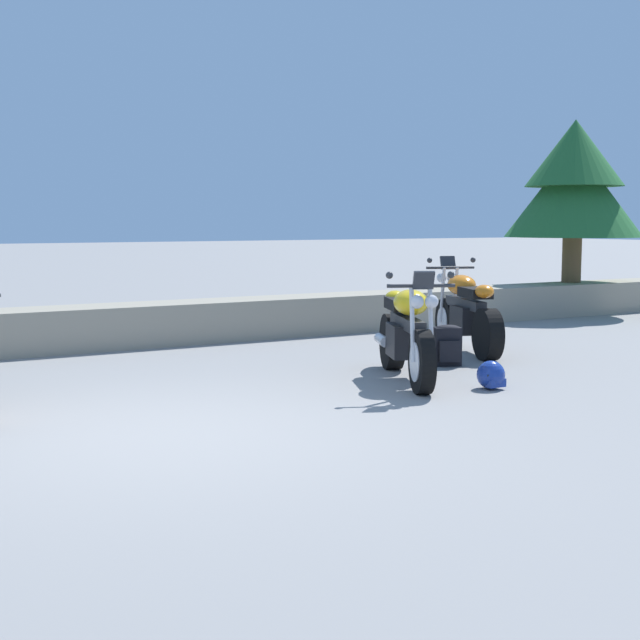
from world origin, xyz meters
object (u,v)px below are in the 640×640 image
Objects in this scene: motorcycle_orange_far_right at (466,313)px; rider_backpack at (447,345)px; motorcycle_yellow_centre at (406,334)px; pine_tree_mid_left at (574,181)px; rider_helmet at (491,375)px.

rider_backpack is (-0.89, -0.76, -0.24)m from motorcycle_orange_far_right.
motorcycle_orange_far_right is at bearing 35.24° from motorcycle_yellow_centre.
motorcycle_orange_far_right is 5.71m from pine_tree_mid_left.
rider_backpack is 6.89m from pine_tree_mid_left.
pine_tree_mid_left is at bearing 31.98° from motorcycle_yellow_centre.
pine_tree_mid_left is at bearing 38.73° from rider_helmet.
motorcycle_orange_far_right is at bearing 40.52° from rider_backpack.
pine_tree_mid_left is at bearing 30.60° from motorcycle_orange_far_right.
pine_tree_mid_left is at bearing 32.37° from rider_backpack.
rider_helmet is (0.47, -0.78, -0.35)m from motorcycle_yellow_centre.
pine_tree_mid_left reaches higher than rider_backpack.
motorcycle_yellow_centre is at bearing -148.02° from pine_tree_mid_left.
motorcycle_orange_far_right is (1.86, 1.32, 0.00)m from motorcycle_yellow_centre.
rider_helmet is (-0.50, -1.34, -0.11)m from rider_backpack.
rider_helmet is 0.10× the size of pine_tree_mid_left.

